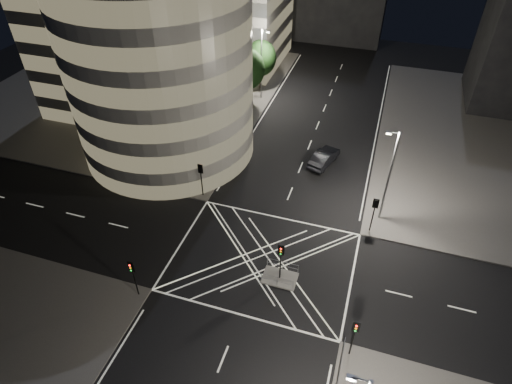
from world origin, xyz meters
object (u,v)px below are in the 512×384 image
(traffic_signal_fl, at_px, (201,174))
(traffic_signal_fr, at_px, (374,209))
(central_island, at_px, (280,278))
(traffic_signal_nl, at_px, (133,272))
(street_lamp_left_far, at_px, (262,62))
(street_lamp_right_far, at_px, (389,174))
(traffic_signal_island, at_px, (281,256))
(sedan, at_px, (324,157))
(traffic_signal_nr, at_px, (355,333))
(street_lamp_left_near, at_px, (213,126))

(traffic_signal_fl, xyz_separation_m, traffic_signal_fr, (17.60, 0.00, 0.00))
(central_island, bearing_deg, traffic_signal_nl, -153.86)
(traffic_signal_nl, relative_size, street_lamp_left_far, 0.40)
(traffic_signal_fl, relative_size, street_lamp_right_far, 0.40)
(traffic_signal_island, xyz_separation_m, sedan, (0.38, 18.12, -2.06))
(traffic_signal_nr, bearing_deg, traffic_signal_nl, 180.00)
(central_island, relative_size, traffic_signal_nr, 0.75)
(traffic_signal_fr, xyz_separation_m, sedan, (-6.42, 9.82, -2.06))
(traffic_signal_nr, xyz_separation_m, sedan, (-6.42, 23.42, -2.06))
(central_island, xyz_separation_m, traffic_signal_nr, (6.80, -5.30, 2.84))
(traffic_signal_nl, xyz_separation_m, street_lamp_left_near, (-0.64, 18.80, 2.63))
(traffic_signal_nr, relative_size, street_lamp_left_far, 0.40)
(street_lamp_left_far, bearing_deg, traffic_signal_nr, -63.64)
(traffic_signal_nl, bearing_deg, sedan, 64.49)
(traffic_signal_nl, relative_size, traffic_signal_fr, 1.00)
(traffic_signal_nl, distance_m, traffic_signal_fr, 22.24)
(central_island, distance_m, street_lamp_left_far, 33.95)
(central_island, height_order, traffic_signal_nr, traffic_signal_nr)
(central_island, height_order, street_lamp_left_far, street_lamp_left_far)
(traffic_signal_nr, bearing_deg, central_island, 142.07)
(traffic_signal_fr, xyz_separation_m, street_lamp_left_near, (-18.24, 5.20, 2.63))
(traffic_signal_fl, bearing_deg, traffic_signal_fr, 0.00)
(traffic_signal_fl, distance_m, sedan, 15.02)
(central_island, distance_m, street_lamp_left_near, 18.52)
(traffic_signal_island, xyz_separation_m, street_lamp_left_far, (-11.44, 31.50, 2.63))
(central_island, relative_size, street_lamp_right_far, 0.30)
(traffic_signal_nl, distance_m, traffic_signal_island, 12.03)
(street_lamp_left_far, bearing_deg, traffic_signal_fr, -51.83)
(traffic_signal_nl, relative_size, traffic_signal_island, 1.00)
(central_island, height_order, sedan, sedan)
(street_lamp_left_near, distance_m, street_lamp_left_far, 18.00)
(traffic_signal_nl, bearing_deg, traffic_signal_fr, 37.69)
(traffic_signal_fl, distance_m, street_lamp_left_far, 23.36)
(central_island, bearing_deg, traffic_signal_fr, 50.67)
(traffic_signal_fr, relative_size, sedan, 0.77)
(traffic_signal_fl, bearing_deg, street_lamp_left_far, 91.57)
(traffic_signal_nr, height_order, street_lamp_left_near, street_lamp_left_near)
(traffic_signal_fr, height_order, street_lamp_left_far, street_lamp_left_far)
(street_lamp_right_far, bearing_deg, traffic_signal_nr, -92.30)
(street_lamp_left_near, distance_m, sedan, 13.52)
(traffic_signal_fr, height_order, traffic_signal_nr, same)
(traffic_signal_fl, xyz_separation_m, traffic_signal_island, (10.80, -8.30, 0.00))
(sedan, bearing_deg, traffic_signal_fl, 57.29)
(traffic_signal_nr, bearing_deg, street_lamp_left_near, 134.13)
(central_island, xyz_separation_m, street_lamp_left_near, (-11.44, 13.50, 5.47))
(traffic_signal_nl, bearing_deg, traffic_signal_nr, 0.00)
(traffic_signal_nr, height_order, sedan, traffic_signal_nr)
(traffic_signal_island, height_order, street_lamp_right_far, street_lamp_right_far)
(traffic_signal_nr, xyz_separation_m, traffic_signal_island, (-6.80, 5.30, 0.00))
(street_lamp_left_far, height_order, sedan, street_lamp_left_far)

